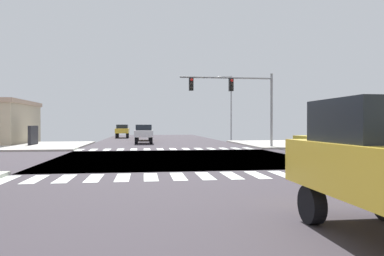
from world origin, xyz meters
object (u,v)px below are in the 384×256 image
sedan_queued_2 (122,130)px  traffic_signal_mast (235,92)px  street_lamp (229,102)px  sedan_trailing_4 (144,132)px  sedan_crossing_1 (144,131)px  sedan_leading_3 (341,140)px

sedan_queued_2 → traffic_signal_mast: bearing=113.0°
street_lamp → sedan_trailing_4: size_ratio=1.78×
street_lamp → sedan_crossing_1: size_ratio=1.78×
sedan_trailing_4 → street_lamp: bearing=-151.7°
sedan_crossing_1 → traffic_signal_mast: bearing=115.3°
sedan_queued_2 → sedan_leading_3: 37.21m
traffic_signal_mast → street_lamp: 14.19m
sedan_leading_3 → traffic_signal_mast: bearing=13.5°
sedan_crossing_1 → sedan_leading_3: same height
traffic_signal_mast → sedan_queued_2: (-10.22, 24.04, -3.36)m
traffic_signal_mast → sedan_trailing_4: bearing=130.5°
sedan_crossing_1 → sedan_leading_3: bearing=110.6°
street_lamp → sedan_trailing_4: 11.99m
sedan_crossing_1 → sedan_leading_3: size_ratio=1.00×
street_lamp → sedan_queued_2: size_ratio=1.78×
traffic_signal_mast → sedan_trailing_4: traffic_signal_mast is taller
street_lamp → sedan_leading_3: bearing=-90.6°
sedan_crossing_1 → sedan_queued_2: (-3.00, 8.75, 0.00)m
traffic_signal_mast → sedan_trailing_4: 11.62m
sedan_queued_2 → sedan_leading_3: size_ratio=1.00×
street_lamp → sedan_trailing_4: bearing=-151.7°
street_lamp → sedan_queued_2: 16.93m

